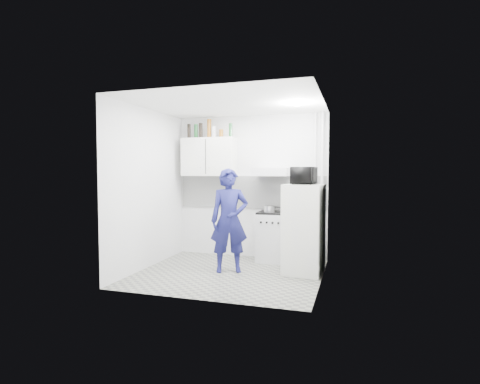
% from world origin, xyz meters
% --- Properties ---
extents(floor, '(2.80, 2.80, 0.00)m').
position_xyz_m(floor, '(0.00, 0.00, 0.00)').
color(floor, gray).
rests_on(floor, ground).
extents(ceiling, '(2.80, 2.80, 0.00)m').
position_xyz_m(ceiling, '(0.00, 0.00, 2.60)').
color(ceiling, white).
rests_on(ceiling, wall_back).
extents(wall_back, '(2.80, 0.00, 2.80)m').
position_xyz_m(wall_back, '(0.00, 1.25, 1.30)').
color(wall_back, silver).
rests_on(wall_back, floor).
extents(wall_left, '(0.00, 2.60, 2.60)m').
position_xyz_m(wall_left, '(-1.40, 0.00, 1.30)').
color(wall_left, silver).
rests_on(wall_left, floor).
extents(wall_right, '(0.00, 2.60, 2.60)m').
position_xyz_m(wall_right, '(1.40, 0.00, 1.30)').
color(wall_right, silver).
rests_on(wall_right, floor).
extents(person, '(0.70, 0.59, 1.63)m').
position_xyz_m(person, '(-0.03, 0.12, 0.81)').
color(person, '#171851').
rests_on(person, floor).
extents(stove, '(0.53, 0.53, 0.84)m').
position_xyz_m(stove, '(0.48, 1.00, 0.42)').
color(stove, silver).
rests_on(stove, floor).
extents(fridge, '(0.62, 0.62, 1.38)m').
position_xyz_m(fridge, '(1.10, 0.35, 0.69)').
color(fridge, silver).
rests_on(fridge, floor).
extents(stove_top, '(0.51, 0.51, 0.03)m').
position_xyz_m(stove_top, '(0.48, 1.00, 0.86)').
color(stove_top, black).
rests_on(stove_top, stove).
extents(saucepan, '(0.19, 0.19, 0.11)m').
position_xyz_m(saucepan, '(0.42, 0.96, 0.93)').
color(saucepan, silver).
rests_on(saucepan, stove_top).
extents(microwave, '(0.51, 0.36, 0.27)m').
position_xyz_m(microwave, '(1.10, 0.35, 1.51)').
color(microwave, black).
rests_on(microwave, fridge).
extents(bottle_a, '(0.06, 0.06, 0.27)m').
position_xyz_m(bottle_a, '(-1.16, 1.07, 2.34)').
color(bottle_a, black).
rests_on(bottle_a, upper_cabinet).
extents(bottle_b, '(0.07, 0.07, 0.26)m').
position_xyz_m(bottle_b, '(-1.02, 1.07, 2.33)').
color(bottle_b, '#144C1E').
rests_on(bottle_b, upper_cabinet).
extents(bottle_c, '(0.07, 0.07, 0.28)m').
position_xyz_m(bottle_c, '(-0.92, 1.07, 2.34)').
color(bottle_c, black).
rests_on(bottle_c, upper_cabinet).
extents(bottle_d, '(0.08, 0.08, 0.34)m').
position_xyz_m(bottle_d, '(-0.75, 1.07, 2.37)').
color(bottle_d, brown).
rests_on(bottle_d, upper_cabinet).
extents(canister_a, '(0.09, 0.09, 0.21)m').
position_xyz_m(canister_a, '(-0.66, 1.07, 2.31)').
color(canister_a, '#B2B7BC').
rests_on(canister_a, upper_cabinet).
extents(canister_b, '(0.08, 0.08, 0.15)m').
position_xyz_m(canister_b, '(-0.51, 1.07, 2.27)').
color(canister_b, brown).
rests_on(canister_b, upper_cabinet).
extents(bottle_e, '(0.06, 0.06, 0.26)m').
position_xyz_m(bottle_e, '(-0.33, 1.07, 2.33)').
color(bottle_e, '#144C1E').
rests_on(bottle_e, upper_cabinet).
extents(upper_cabinet, '(1.00, 0.35, 0.70)m').
position_xyz_m(upper_cabinet, '(-0.75, 1.07, 1.85)').
color(upper_cabinet, silver).
rests_on(upper_cabinet, wall_back).
extents(range_hood, '(0.60, 0.50, 0.14)m').
position_xyz_m(range_hood, '(0.45, 1.00, 1.57)').
color(range_hood, silver).
rests_on(range_hood, wall_back).
extents(backsplash, '(2.74, 0.03, 0.60)m').
position_xyz_m(backsplash, '(0.00, 1.24, 1.20)').
color(backsplash, white).
rests_on(backsplash, wall_back).
extents(pipe_a, '(0.05, 0.05, 2.60)m').
position_xyz_m(pipe_a, '(1.30, 1.17, 1.30)').
color(pipe_a, silver).
rests_on(pipe_a, floor).
extents(pipe_b, '(0.04, 0.04, 2.60)m').
position_xyz_m(pipe_b, '(1.18, 1.17, 1.30)').
color(pipe_b, silver).
rests_on(pipe_b, floor).
extents(ceiling_spot_fixture, '(0.10, 0.10, 0.02)m').
position_xyz_m(ceiling_spot_fixture, '(1.00, 0.20, 2.57)').
color(ceiling_spot_fixture, white).
rests_on(ceiling_spot_fixture, ceiling).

